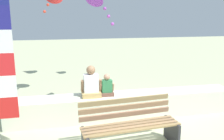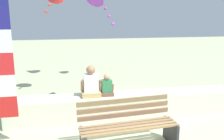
% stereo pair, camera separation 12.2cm
% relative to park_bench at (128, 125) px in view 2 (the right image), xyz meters
% --- Properties ---
extents(ground_plane, '(40.00, 40.00, 0.00)m').
position_rel_park_bench_xyz_m(ground_plane, '(0.27, 0.42, -0.43)').
color(ground_plane, '#BCC196').
extents(seawall_ledge, '(5.43, 0.62, 0.56)m').
position_rel_park_bench_xyz_m(seawall_ledge, '(0.27, 1.38, -0.14)').
color(seawall_ledge, silver).
rests_on(seawall_ledge, ground).
extents(park_bench, '(1.84, 0.76, 0.88)m').
position_rel_park_bench_xyz_m(park_bench, '(0.00, 0.00, 0.00)').
color(park_bench, '#9E7D4E').
rests_on(park_bench, ground).
extents(person_adult, '(0.47, 0.35, 0.73)m').
position_rel_park_bench_xyz_m(person_adult, '(-0.52, 1.37, 0.42)').
color(person_adult, tan).
rests_on(person_adult, seawall_ledge).
extents(person_child, '(0.34, 0.25, 0.52)m').
position_rel_park_bench_xyz_m(person_child, '(-0.16, 1.37, 0.34)').
color(person_child, brown).
rests_on(person_child, seawall_ledge).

